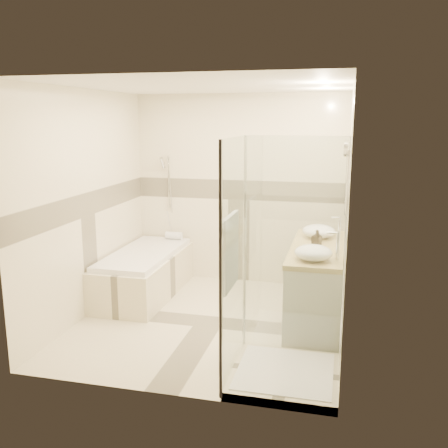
% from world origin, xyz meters
% --- Properties ---
extents(room, '(2.82, 3.02, 2.52)m').
position_xyz_m(room, '(0.06, 0.01, 1.26)').
color(room, beige).
rests_on(room, ground).
extents(bathtub, '(0.75, 1.70, 0.56)m').
position_xyz_m(bathtub, '(-1.02, 0.65, 0.31)').
color(bathtub, beige).
rests_on(bathtub, ground).
extents(vanity, '(0.58, 1.62, 0.85)m').
position_xyz_m(vanity, '(1.12, 0.30, 0.43)').
color(vanity, silver).
rests_on(vanity, ground).
extents(shower_enclosure, '(0.96, 0.93, 2.04)m').
position_xyz_m(shower_enclosure, '(0.83, -0.97, 0.51)').
color(shower_enclosure, beige).
rests_on(shower_enclosure, ground).
extents(vessel_sink_near, '(0.37, 0.37, 0.15)m').
position_xyz_m(vessel_sink_near, '(1.10, 0.70, 0.92)').
color(vessel_sink_near, white).
rests_on(vessel_sink_near, vanity).
extents(vessel_sink_far, '(0.36, 0.36, 0.15)m').
position_xyz_m(vessel_sink_far, '(1.10, -0.25, 0.92)').
color(vessel_sink_far, white).
rests_on(vessel_sink_far, vanity).
extents(faucet_near, '(0.11, 0.03, 0.26)m').
position_xyz_m(faucet_near, '(1.32, 0.70, 1.00)').
color(faucet_near, silver).
rests_on(faucet_near, vanity).
extents(faucet_far, '(0.12, 0.03, 0.30)m').
position_xyz_m(faucet_far, '(1.32, -0.25, 1.02)').
color(faucet_far, silver).
rests_on(faucet_far, vanity).
extents(amenity_bottle_a, '(0.11, 0.11, 0.19)m').
position_xyz_m(amenity_bottle_a, '(1.10, 0.24, 0.94)').
color(amenity_bottle_a, black).
rests_on(amenity_bottle_a, vanity).
extents(amenity_bottle_b, '(0.15, 0.15, 0.14)m').
position_xyz_m(amenity_bottle_b, '(1.10, 0.43, 0.92)').
color(amenity_bottle_b, black).
rests_on(amenity_bottle_b, vanity).
extents(folded_towels, '(0.14, 0.22, 0.07)m').
position_xyz_m(folded_towels, '(1.10, 0.94, 0.88)').
color(folded_towels, silver).
rests_on(folded_towels, vanity).
extents(rolled_towel, '(0.23, 0.10, 0.10)m').
position_xyz_m(rolled_towel, '(-0.87, 1.35, 0.61)').
color(rolled_towel, silver).
rests_on(rolled_towel, bathtub).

